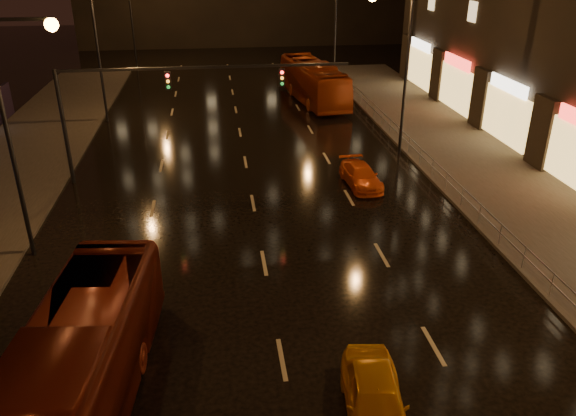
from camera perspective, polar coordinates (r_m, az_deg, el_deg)
The scene contains 8 objects.
ground at distance 32.24m, azimuth -4.12°, elevation 3.45°, with size 140.00×140.00×0.00m, color black.
sidewalk_right at distance 31.47m, azimuth 21.89°, elevation 1.21°, with size 7.00×70.00×0.15m, color #38332D.
traffic_signal at distance 30.95m, azimuth -13.96°, elevation 11.07°, with size 15.31×0.32×6.20m.
railing_right at distance 32.27m, azimuth 14.51°, elevation 4.42°, with size 0.05×56.00×1.00m.
bus_red at distance 16.29m, azimuth -21.14°, elevation -16.17°, with size 2.64×11.29×3.15m, color #5F180D.
bus_curb at distance 47.75m, azimuth 2.56°, elevation 12.72°, with size 2.74×11.72×3.27m, color #9F350F.
taxi_near at distance 16.26m, azimuth 8.84°, elevation -18.69°, with size 1.64×4.07×1.39m, color orange.
taxi_far at distance 30.66m, azimuth 7.40°, elevation 3.27°, with size 1.59×3.91×1.13m, color #E75515.
Camera 1 is at (-1.66, -9.93, 11.87)m, focal length 35.00 mm.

